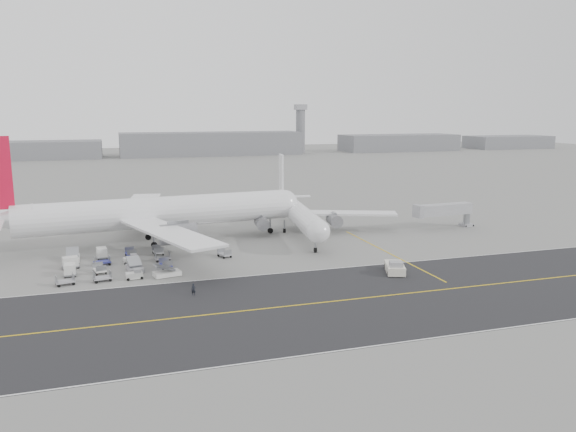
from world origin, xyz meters
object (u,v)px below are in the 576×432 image
object	(u,v)px
ground_crew_a	(194,290)
jet_bridge	(444,211)
pushback_tug	(395,268)
airliner_a	(152,213)
airliner_b	(296,212)
control_tower	(300,128)

from	to	relation	value
ground_crew_a	jet_bridge	bearing A→B (deg)	42.47
pushback_tug	ground_crew_a	size ratio (longest dim) A/B	4.40
airliner_a	jet_bridge	distance (m)	65.51
airliner_a	ground_crew_a	xyz separation A→B (m)	(3.26, -35.54, -5.52)
airliner_b	ground_crew_a	world-z (taller)	airliner_b
jet_bridge	airliner_a	bearing A→B (deg)	172.00
control_tower	jet_bridge	bearing A→B (deg)	-100.95
control_tower	airliner_b	xyz separation A→B (m)	(-80.98, -237.36, -11.64)
pushback_tug	jet_bridge	xyz separation A→B (m)	(28.22, 29.55, 3.15)
pushback_tug	jet_bridge	bearing A→B (deg)	67.31
ground_crew_a	airliner_b	bearing A→B (deg)	68.54
airliner_a	airliner_b	xyz separation A→B (m)	(31.38, 1.45, -1.80)
ground_crew_a	pushback_tug	bearing A→B (deg)	18.57
airliner_a	pushback_tug	bearing A→B (deg)	-137.71
airliner_b	jet_bridge	xyz separation A→B (m)	(33.94, -5.80, -0.53)
control_tower	pushback_tug	size ratio (longest dim) A/B	3.96
ground_crew_a	control_tower	bearing A→B (deg)	84.09
airliner_b	pushback_tug	xyz separation A→B (m)	(5.72, -35.35, -3.68)
airliner_a	airliner_b	size ratio (longest dim) A/B	1.40
airliner_b	pushback_tug	size ratio (longest dim) A/B	5.85
control_tower	airliner_b	world-z (taller)	control_tower
control_tower	airliner_a	world-z (taller)	control_tower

